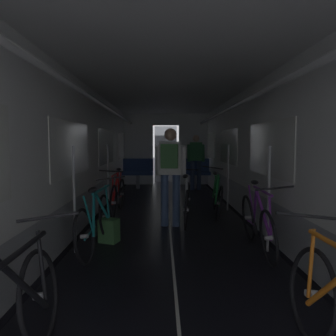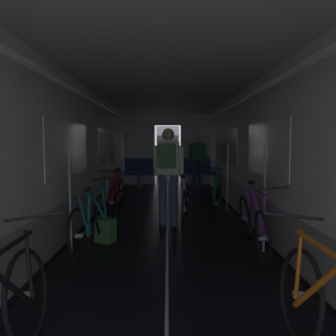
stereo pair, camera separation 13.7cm
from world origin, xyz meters
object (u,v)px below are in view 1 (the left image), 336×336
(bicycle_teal, at_px, (97,222))
(backpack_on_floor, at_px, (109,230))
(bicycle_black, at_px, (6,332))
(bicycle_green, at_px, (217,196))
(person_standing_near_bench, at_px, (196,158))
(person_cyclist_aisle, at_px, (170,168))
(bicycle_purple, at_px, (257,223))
(bench_seat_far_right, at_px, (194,170))
(bicycle_silver_in_aisle, at_px, (187,201))
(bicycle_red, at_px, (117,195))
(bench_seat_far_left, at_px, (138,170))

(bicycle_teal, distance_m, backpack_on_floor, 0.41)
(bicycle_black, relative_size, bicycle_green, 1.00)
(backpack_on_floor, bearing_deg, bicycle_teal, -107.76)
(bicycle_green, xyz_separation_m, person_standing_near_bench, (-0.07, 3.46, 0.59))
(bicycle_teal, bearing_deg, person_cyclist_aisle, 49.69)
(bicycle_purple, bearing_deg, bicycle_black, -131.59)
(bicycle_black, relative_size, person_standing_near_bench, 1.00)
(bicycle_green, relative_size, bicycle_teal, 1.00)
(bicycle_purple, xyz_separation_m, bicycle_green, (-0.16, 2.13, -0.00))
(bicycle_purple, height_order, backpack_on_floor, bicycle_purple)
(person_standing_near_bench, bearing_deg, bench_seat_far_right, 90.41)
(bicycle_purple, height_order, bicycle_green, bicycle_green)
(bench_seat_far_right, relative_size, person_standing_near_bench, 0.58)
(bench_seat_far_right, distance_m, bicycle_teal, 6.18)
(bicycle_green, bearing_deg, bicycle_teal, -134.07)
(bicycle_purple, distance_m, bicycle_green, 2.14)
(bicycle_teal, height_order, bicycle_silver_in_aisle, bicycle_teal)
(bicycle_red, xyz_separation_m, bicycle_silver_in_aisle, (1.35, -0.68, 0.00))
(bench_seat_far_right, xyz_separation_m, person_standing_near_bench, (0.00, -0.38, 0.41))
(bicycle_silver_in_aisle, height_order, person_standing_near_bench, person_standing_near_bench)
(bicycle_black, distance_m, person_standing_near_bench, 8.24)
(bicycle_green, height_order, person_standing_near_bench, person_standing_near_bench)
(person_standing_near_bench, bearing_deg, bicycle_black, -103.39)
(bicycle_black, height_order, person_standing_near_bench, person_standing_near_bench)
(bicycle_teal, bearing_deg, bench_seat_far_right, 72.03)
(person_cyclist_aisle, bearing_deg, bicycle_purple, -49.08)
(bench_seat_far_right, xyz_separation_m, person_cyclist_aisle, (-0.89, -4.67, 0.45))
(bicycle_silver_in_aisle, relative_size, person_standing_near_bench, 1.00)
(person_cyclist_aisle, bearing_deg, bench_seat_far_right, 79.26)
(bicycle_purple, bearing_deg, bench_seat_far_left, 108.83)
(backpack_on_floor, bearing_deg, bicycle_purple, -11.83)
(bicycle_purple, distance_m, bicycle_black, 3.21)
(bicycle_red, bearing_deg, person_standing_near_bench, 60.08)
(bicycle_red, distance_m, backpack_on_floor, 1.83)
(bench_seat_far_right, bearing_deg, person_cyclist_aisle, -100.74)
(bicycle_purple, xyz_separation_m, person_cyclist_aisle, (-1.12, 1.29, 0.63))
(bicycle_green, bearing_deg, person_standing_near_bench, 91.12)
(bicycle_red, bearing_deg, bicycle_green, -3.00)
(bench_seat_far_left, xyz_separation_m, bicycle_green, (1.87, -3.83, -0.19))
(bicycle_green, relative_size, bicycle_silver_in_aisle, 1.00)
(bicycle_purple, bearing_deg, bicycle_silver_in_aisle, 117.48)
(bicycle_red, bearing_deg, bench_seat_far_right, 62.68)
(bicycle_green, relative_size, person_cyclist_aisle, 1.01)
(bicycle_purple, distance_m, bicycle_red, 3.11)
(bench_seat_far_left, distance_m, person_standing_near_bench, 1.89)
(bicycle_silver_in_aisle, bearing_deg, bicycle_purple, -62.52)
(bicycle_teal, xyz_separation_m, backpack_on_floor, (0.11, 0.33, -0.21))
(bench_seat_far_left, xyz_separation_m, person_standing_near_bench, (1.80, -0.38, 0.41))
(bicycle_red, xyz_separation_m, person_cyclist_aisle, (1.04, -0.94, 0.63))
(bench_seat_far_right, bearing_deg, bicycle_red, -117.32)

